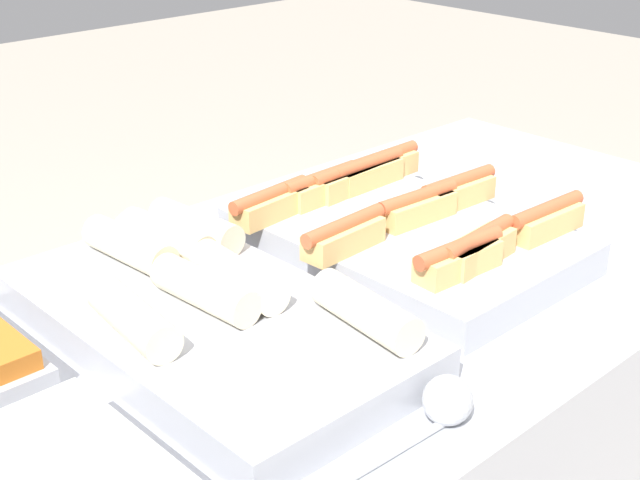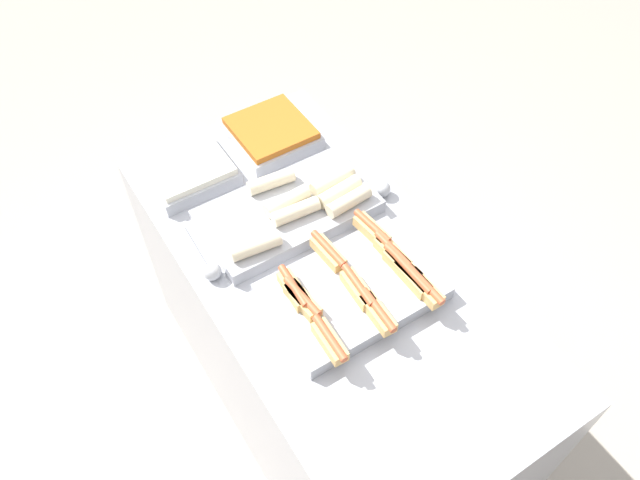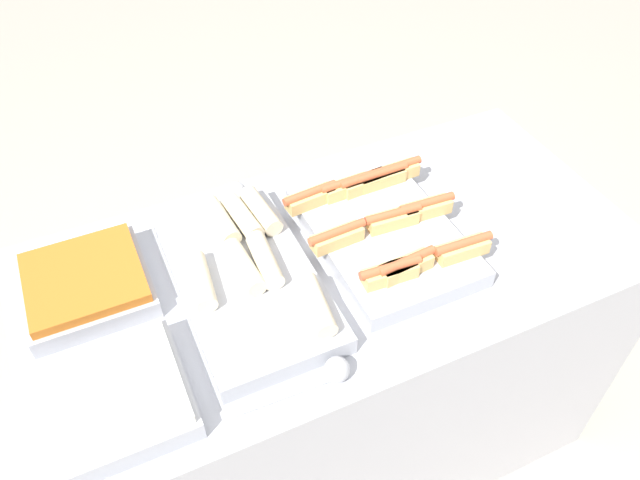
# 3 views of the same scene
# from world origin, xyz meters

# --- Properties ---
(ground_plane) EXTENTS (12.00, 12.00, 0.00)m
(ground_plane) POSITION_xyz_m (0.00, 0.00, 0.00)
(ground_plane) COLOR #ADA393
(counter) EXTENTS (1.55, 0.77, 0.91)m
(counter) POSITION_xyz_m (0.00, 0.00, 0.46)
(counter) COLOR #A8AAB2
(counter) RESTS_ON ground_plane
(tray_hotdogs) EXTENTS (0.41, 0.49, 0.10)m
(tray_hotdogs) POSITION_xyz_m (0.13, 0.01, 0.95)
(tray_hotdogs) COLOR #A8AAB2
(tray_hotdogs) RESTS_ON counter
(tray_wraps) EXTENTS (0.31, 0.56, 0.10)m
(tray_wraps) POSITION_xyz_m (-0.23, 0.01, 0.95)
(tray_wraps) COLOR #A8AAB2
(tray_wraps) RESTS_ON counter
(tray_side_front) EXTENTS (0.28, 0.28, 0.07)m
(tray_side_front) POSITION_xyz_m (-0.58, -0.19, 0.95)
(tray_side_front) COLOR #A8AAB2
(tray_side_front) RESTS_ON counter
(tray_side_back) EXTENTS (0.28, 0.28, 0.07)m
(tray_side_back) POSITION_xyz_m (-0.58, 0.13, 0.95)
(tray_side_back) COLOR #A8AAB2
(tray_side_back) RESTS_ON counter
(serving_spoon_near) EXTENTS (0.26, 0.06, 0.06)m
(serving_spoon_near) POSITION_xyz_m (-0.17, -0.31, 0.94)
(serving_spoon_near) COLOR #B2B5BA
(serving_spoon_near) RESTS_ON counter
(serving_spoon_far) EXTENTS (0.26, 0.06, 0.06)m
(serving_spoon_far) POSITION_xyz_m (-0.17, 0.31, 0.94)
(serving_spoon_far) COLOR #B2B5BA
(serving_spoon_far) RESTS_ON counter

